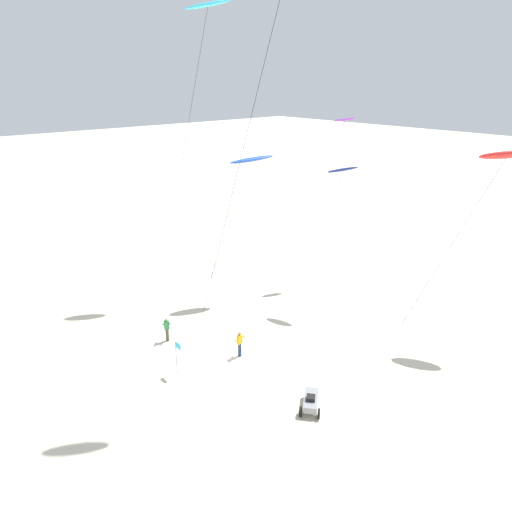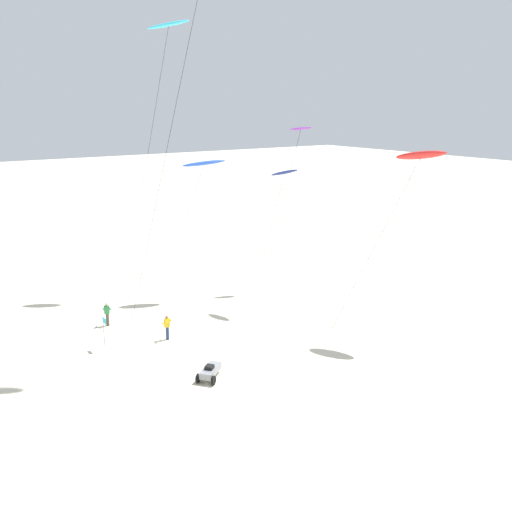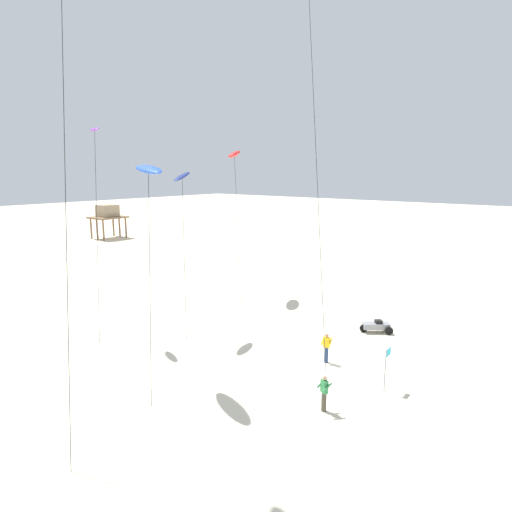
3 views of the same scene
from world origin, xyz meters
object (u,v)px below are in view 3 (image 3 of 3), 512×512
object	(u,v)px
kite_red	(234,155)
beach_buggy	(377,326)
marker_flag	(387,361)
kite_flyer_middle	(326,347)
kite_purple	(95,135)
kite_flyer_nearest	(324,392)
kite_blue	(148,170)
kite_navy	(182,178)
stilt_house	(108,214)

from	to	relation	value
kite_red	beach_buggy	xyz separation A→B (m)	(-1.95, -14.01, -11.31)
marker_flag	kite_flyer_middle	bearing A→B (deg)	75.80
kite_purple	marker_flag	size ratio (longest dim) A/B	6.27
kite_flyer_middle	kite_flyer_nearest	bearing A→B (deg)	-151.55
kite_blue	beach_buggy	bearing A→B (deg)	-28.60
kite_navy	marker_flag	world-z (taller)	kite_navy
kite_flyer_nearest	kite_flyer_middle	xyz separation A→B (m)	(4.45, 2.41, 0.00)
kite_flyer_nearest	kite_flyer_middle	bearing A→B (deg)	28.45
kite_purple	kite_navy	size ratio (longest dim) A/B	1.26
beach_buggy	kite_red	bearing A→B (deg)	82.05
kite_blue	stilt_house	bearing A→B (deg)	59.68
kite_flyer_nearest	beach_buggy	world-z (taller)	kite_flyer_nearest
kite_navy	stilt_house	size ratio (longest dim) A/B	2.01
kite_purple	marker_flag	distance (m)	21.46
kite_flyer_nearest	marker_flag	world-z (taller)	marker_flag
kite_navy	stilt_house	xyz separation A→B (m)	(19.73, 39.36, -6.14)
kite_blue	kite_red	bearing A→B (deg)	26.32
kite_purple	kite_blue	bearing A→B (deg)	-104.53
kite_red	stilt_house	world-z (taller)	kite_red
kite_flyer_middle	marker_flag	world-z (taller)	marker_flag
marker_flag	kite_blue	bearing A→B (deg)	117.84
kite_blue	kite_flyer_middle	xyz separation A→B (m)	(6.42, -6.54, -9.55)
kite_red	kite_flyer_nearest	size ratio (longest dim) A/B	7.39
kite_navy	kite_flyer_nearest	bearing A→B (deg)	-105.23
kite_flyer_middle	beach_buggy	bearing A→B (deg)	-2.75
kite_navy	beach_buggy	size ratio (longest dim) A/B	5.32
kite_flyer_nearest	kite_red	bearing A→B (deg)	52.16
kite_flyer_nearest	kite_purple	bearing A→B (deg)	89.92
kite_flyer_middle	stilt_house	bearing A→B (deg)	69.31
kite_flyer_middle	kite_purple	bearing A→B (deg)	107.29
kite_red	kite_flyer_nearest	xyz separation A→B (m)	(-12.53, -16.12, -10.85)
kite_navy	kite_flyer_nearest	distance (m)	15.84
kite_purple	kite_red	xyz separation A→B (m)	(12.50, -0.52, -0.87)
kite_blue	marker_flag	size ratio (longest dim) A/B	5.17
kite_navy	kite_blue	bearing A→B (deg)	-146.39
kite_purple	marker_flag	world-z (taller)	kite_purple
beach_buggy	kite_blue	bearing A→B (deg)	151.40
kite_purple	kite_flyer_nearest	distance (m)	20.35
kite_red	kite_flyer_nearest	distance (m)	23.12
kite_red	kite_flyer_middle	world-z (taller)	kite_red
kite_flyer_nearest	kite_blue	bearing A→B (deg)	102.40
kite_purple	stilt_house	bearing A→B (deg)	56.74
kite_blue	kite_purple	size ratio (longest dim) A/B	0.83
kite_red	kite_navy	world-z (taller)	kite_red
kite_purple	kite_flyer_nearest	size ratio (longest dim) A/B	7.88
kite_red	kite_navy	size ratio (longest dim) A/B	1.18
kite_navy	stilt_house	world-z (taller)	kite_navy
stilt_house	beach_buggy	distance (m)	51.44
stilt_house	kite_blue	bearing A→B (deg)	-120.32
kite_purple	kite_flyer_middle	world-z (taller)	kite_purple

